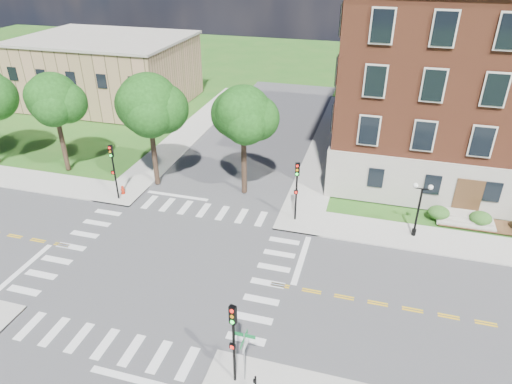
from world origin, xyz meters
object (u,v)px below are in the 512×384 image
(twin_lamp_west, at_px, (419,207))
(street_sign_pole, at_px, (244,348))
(traffic_signal_se, at_px, (233,335))
(traffic_signal_ne, at_px, (297,184))
(traffic_signal_nw, at_px, (113,165))
(fire_hydrant, at_px, (123,190))

(twin_lamp_west, xyz_separation_m, street_sign_pole, (-8.23, -15.36, -0.21))
(traffic_signal_se, distance_m, twin_lamp_west, 17.81)
(traffic_signal_ne, bearing_deg, traffic_signal_nw, -176.87)
(traffic_signal_se, height_order, traffic_signal_ne, same)
(traffic_signal_nw, height_order, fire_hydrant, traffic_signal_nw)
(twin_lamp_west, distance_m, street_sign_pole, 17.42)
(street_sign_pole, bearing_deg, twin_lamp_west, 61.82)
(traffic_signal_nw, height_order, twin_lamp_west, traffic_signal_nw)
(fire_hydrant, bearing_deg, street_sign_pole, -44.34)
(traffic_signal_se, relative_size, traffic_signal_ne, 1.00)
(twin_lamp_west, bearing_deg, traffic_signal_se, -119.24)
(traffic_signal_se, distance_m, street_sign_pole, 1.01)
(traffic_signal_ne, xyz_separation_m, fire_hydrant, (-14.91, 0.01, -2.72))
(traffic_signal_ne, xyz_separation_m, street_sign_pole, (0.56, -15.11, -0.88))
(street_sign_pole, height_order, fire_hydrant, street_sign_pole)
(traffic_signal_nw, xyz_separation_m, fire_hydrant, (-0.05, 0.82, -2.72))
(twin_lamp_west, relative_size, street_sign_pole, 1.36)
(traffic_signal_ne, xyz_separation_m, traffic_signal_nw, (-14.86, -0.81, 0.00))
(traffic_signal_ne, relative_size, fire_hydrant, 6.40)
(fire_hydrant, bearing_deg, traffic_signal_se, -45.54)
(traffic_signal_se, distance_m, traffic_signal_nw, 20.81)
(traffic_signal_se, bearing_deg, traffic_signal_ne, 90.35)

